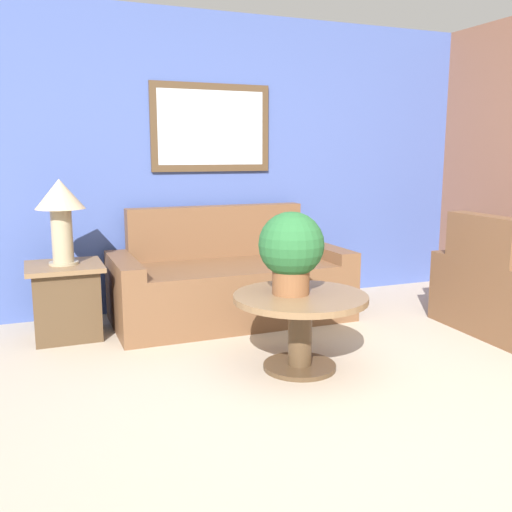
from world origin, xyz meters
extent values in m
plane|color=tan|center=(0.00, 0.00, 0.00)|extent=(20.00, 20.00, 0.00)
cube|color=#42569E|center=(0.00, 2.77, 1.30)|extent=(7.02, 0.06, 2.60)
cube|color=#4C3823|center=(-0.08, 2.72, 1.61)|extent=(1.09, 0.03, 0.76)
cube|color=#B2BCC6|center=(-0.08, 2.71, 1.61)|extent=(0.97, 0.01, 0.64)
cube|color=brown|center=(-0.10, 2.19, 0.24)|extent=(1.58, 0.92, 0.48)
cube|color=brown|center=(-0.10, 2.57, 0.70)|extent=(1.58, 0.16, 0.45)
cube|color=brown|center=(-0.98, 2.19, 0.29)|extent=(0.18, 0.92, 0.58)
cube|color=brown|center=(0.79, 2.19, 0.29)|extent=(0.18, 0.92, 0.58)
cube|color=brown|center=(1.54, 1.07, 0.70)|extent=(0.19, 0.71, 0.45)
cube|color=brown|center=(1.91, 1.50, 0.29)|extent=(0.87, 0.22, 0.58)
cylinder|color=#4C3823|center=(-0.06, 0.96, 0.01)|extent=(0.48, 0.48, 0.03)
cylinder|color=#4C3823|center=(-0.06, 0.96, 0.24)|extent=(0.16, 0.16, 0.43)
cylinder|color=brown|center=(-0.06, 0.96, 0.48)|extent=(0.86, 0.86, 0.04)
cube|color=#4C3823|center=(-1.41, 2.22, 0.26)|extent=(0.47, 0.47, 0.53)
cube|color=brown|center=(-1.41, 2.22, 0.55)|extent=(0.56, 0.56, 0.03)
cylinder|color=tan|center=(-1.41, 2.22, 0.57)|extent=(0.22, 0.22, 0.02)
cylinder|color=tan|center=(-1.41, 2.22, 0.78)|extent=(0.15, 0.15, 0.40)
cone|color=tan|center=(-1.41, 2.22, 1.09)|extent=(0.36, 0.36, 0.22)
cylinder|color=brown|center=(-0.10, 1.00, 0.58)|extent=(0.24, 0.24, 0.16)
sphere|color=#235B2D|center=(-0.10, 1.00, 0.82)|extent=(0.42, 0.42, 0.42)
camera|label=1|loc=(-1.64, -2.22, 1.39)|focal=40.00mm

